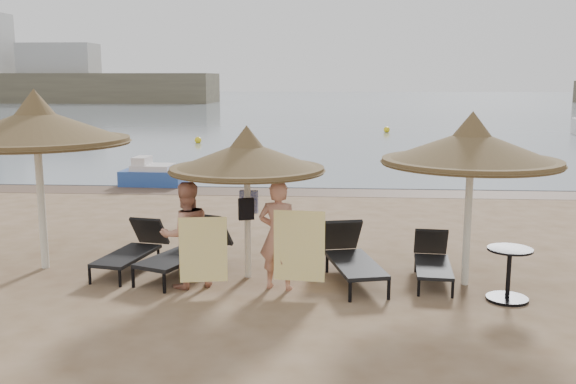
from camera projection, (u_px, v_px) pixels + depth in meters
name	position (u px, v px, depth m)	size (l,w,h in m)	color
ground	(238.00, 295.00, 10.21)	(160.00, 160.00, 0.00)	#8D7257
sea	(323.00, 103.00, 88.76)	(200.00, 140.00, 0.03)	slate
wet_sand_strip	(284.00, 191.00, 19.44)	(200.00, 1.60, 0.01)	brown
far_shore	(140.00, 81.00, 87.87)	(150.00, 54.80, 12.00)	brown
palapa_left	(36.00, 127.00, 11.21)	(3.25, 3.25, 3.22)	silver
palapa_center	(247.00, 157.00, 10.75)	(2.65, 2.65, 2.63)	silver
palapa_right	(471.00, 148.00, 10.32)	(2.91, 2.91, 2.88)	silver
lounger_far_left	(134.00, 248.00, 11.55)	(0.96, 1.95, 0.84)	black
lounger_near_left	(189.00, 249.00, 11.35)	(1.45, 2.21, 0.94)	black
lounger_near_right	(351.00, 256.00, 10.93)	(1.15, 2.16, 0.92)	black
lounger_far_right	(432.00, 259.00, 10.94)	(0.73, 1.78, 0.78)	black
side_table	(508.00, 276.00, 9.89)	(0.69, 0.69, 0.83)	black
person_left	(186.00, 227.00, 10.43)	(0.94, 0.61, 2.04)	tan
person_right	(278.00, 227.00, 10.32)	(0.96, 0.62, 2.08)	tan
towel_left	(203.00, 250.00, 10.11)	(0.75, 0.14, 1.06)	yellow
towel_right	(299.00, 246.00, 10.10)	(0.81, 0.10, 1.14)	yellow
bag_patterned	(249.00, 202.00, 11.07)	(0.32, 0.14, 0.39)	silver
bag_dark	(246.00, 209.00, 10.75)	(0.27, 0.17, 0.37)	black
pedal_boat	(152.00, 175.00, 20.59)	(2.01, 1.24, 0.91)	#284A9C
buoy_left	(198.00, 140.00, 33.63)	(0.36, 0.36, 0.36)	yellow
buoy_mid	(387.00, 130.00, 40.17)	(0.39, 0.39, 0.39)	yellow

